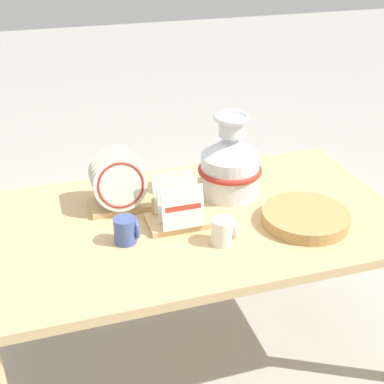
# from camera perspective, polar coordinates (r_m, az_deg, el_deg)

# --- Properties ---
(ground_plane) EXTENTS (14.00, 14.00, 0.00)m
(ground_plane) POSITION_cam_1_polar(r_m,az_deg,el_deg) (2.38, -0.00, -16.47)
(ground_plane) COLOR #B2ADA3
(display_table) EXTENTS (1.53, 0.86, 0.66)m
(display_table) POSITION_cam_1_polar(r_m,az_deg,el_deg) (2.00, -0.00, -4.40)
(display_table) COLOR tan
(display_table) RESTS_ON ground_plane
(ceramic_vase) EXTENTS (0.25, 0.25, 0.33)m
(ceramic_vase) POSITION_cam_1_polar(r_m,az_deg,el_deg) (2.08, 4.09, 3.13)
(ceramic_vase) COLOR silver
(ceramic_vase) RESTS_ON display_table
(dish_rack_round_plates) EXTENTS (0.22, 0.18, 0.22)m
(dish_rack_round_plates) POSITION_cam_1_polar(r_m,az_deg,el_deg) (2.01, -7.84, 0.56)
(dish_rack_round_plates) COLOR tan
(dish_rack_round_plates) RESTS_ON display_table
(dish_rack_square_plates) EXTENTS (0.22, 0.17, 0.17)m
(dish_rack_square_plates) POSITION_cam_1_polar(r_m,az_deg,el_deg) (1.92, -1.50, -2.15)
(dish_rack_square_plates) COLOR tan
(dish_rack_square_plates) RESTS_ON display_table
(wicker_charger_stack) EXTENTS (0.31, 0.31, 0.04)m
(wicker_charger_stack) POSITION_cam_1_polar(r_m,az_deg,el_deg) (1.97, 12.00, -2.67)
(wicker_charger_stack) COLOR tan
(wicker_charger_stack) RESTS_ON display_table
(mug_cream_glaze) EXTENTS (0.08, 0.08, 0.09)m
(mug_cream_glaze) POSITION_cam_1_polar(r_m,az_deg,el_deg) (1.81, 3.38, -4.18)
(mug_cream_glaze) COLOR silver
(mug_cream_glaze) RESTS_ON display_table
(mug_cobalt_glaze) EXTENTS (0.08, 0.08, 0.09)m
(mug_cobalt_glaze) POSITION_cam_1_polar(r_m,az_deg,el_deg) (1.83, -7.02, -4.05)
(mug_cobalt_glaze) COLOR #42569E
(mug_cobalt_glaze) RESTS_ON display_table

